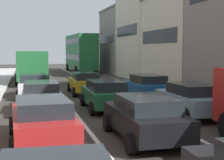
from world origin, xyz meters
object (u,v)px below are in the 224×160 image
Objects in this scene: wagon_right_lane_far at (147,86)px; bus_far_queue_secondary at (81,51)px; hatchback_centre_lane_third at (105,94)px; wagon_left_lane_second at (42,120)px; sedan_left_lane_third at (41,96)px; sedan_left_lane_fourth at (33,85)px; sedan_centre_lane_second at (145,117)px; coupe_centre_lane_fourth at (85,82)px; bus_mid_queue_primary at (31,63)px; sedan_right_lane_behind_truck at (191,99)px.

wagon_right_lane_far is 26.15m from bus_far_queue_secondary.
hatchback_centre_lane_third is 29.39m from bus_far_queue_secondary.
wagon_left_lane_second is at bearing 166.53° from bus_far_queue_secondary.
wagon_left_lane_second is 0.41× the size of bus_far_queue_secondary.
sedan_left_lane_third is 1.01× the size of sedan_left_lane_fourth.
sedan_centre_lane_second is at bearing -179.57° from hatchback_centre_lane_third.
bus_far_queue_secondary is at bearing -8.00° from coupe_centre_lane_fourth.
bus_mid_queue_primary reaches higher than coupe_centre_lane_fourth.
bus_far_queue_secondary reaches higher than sedan_right_lane_behind_truck.
wagon_left_lane_second is at bearing 149.76° from hatchback_centre_lane_third.
bus_mid_queue_primary is at bearing 8.92° from sedan_centre_lane_second.
sedan_left_lane_third is at bearing 27.40° from sedan_centre_lane_second.
bus_far_queue_secondary is (6.62, 28.99, 2.03)m from sedan_left_lane_third.
bus_mid_queue_primary is 0.99× the size of bus_far_queue_secondary.
bus_far_queue_secondary is at bearing -27.68° from bus_mid_queue_primary.
sedan_right_lane_behind_truck is 1.00× the size of wagon_right_lane_far.
sedan_right_lane_behind_truck is at bearing -160.07° from bus_mid_queue_primary.
bus_mid_queue_primary reaches higher than wagon_right_lane_far.
wagon_left_lane_second is 7.45m from sedan_right_lane_behind_truck.
coupe_centre_lane_fourth is 0.41× the size of bus_far_queue_secondary.
sedan_right_lane_behind_truck is 0.41× the size of bus_far_queue_secondary.
coupe_centre_lane_fourth is 1.00× the size of sedan_right_lane_behind_truck.
sedan_centre_lane_second is 6.82m from sedan_left_lane_third.
wagon_right_lane_far is (-0.05, 5.61, 0.00)m from sedan_right_lane_behind_truck.
hatchback_centre_lane_third is 1.00× the size of sedan_right_lane_behind_truck.
sedan_centre_lane_second is at bearing 134.99° from sedan_right_lane_behind_truck.
coupe_centre_lane_fourth and wagon_right_lane_far have the same top height.
sedan_left_lane_fourth is at bearing 68.45° from wagon_right_lane_far.
wagon_left_lane_second is 1.01× the size of wagon_right_lane_far.
sedan_left_lane_fourth is at bearing 32.31° from hatchback_centre_lane_third.
coupe_centre_lane_fourth is (0.07, 6.33, 0.00)m from hatchback_centre_lane_third.
wagon_left_lane_second is 35.44m from bus_far_queue_secondary.
sedan_centre_lane_second and sedan_left_lane_third have the same top height.
sedan_centre_lane_second is 1.00× the size of wagon_right_lane_far.
sedan_right_lane_behind_truck is at bearing -139.96° from sedan_left_lane_fourth.
sedan_centre_lane_second is 1.00× the size of hatchback_centre_lane_third.
sedan_centre_lane_second is 0.99× the size of wagon_left_lane_second.
sedan_left_lane_fourth is (-0.28, 5.48, 0.00)m from sedan_left_lane_third.
coupe_centre_lane_fourth is at bearing -18.68° from wagon_left_lane_second.
bus_far_queue_secondary is at bearing -16.32° from sedan_left_lane_fourth.
sedan_left_lane_fourth is 0.41× the size of bus_mid_queue_primary.
bus_far_queue_secondary is at bearing -11.24° from sedan_left_lane_third.
sedan_left_lane_fourth is at bearing 40.73° from sedan_right_lane_behind_truck.
bus_mid_queue_primary is (-0.21, 15.92, 0.96)m from sedan_left_lane_third.
hatchback_centre_lane_third is 0.41× the size of bus_mid_queue_primary.
bus_mid_queue_primary is at bearing 12.69° from hatchback_centre_lane_third.
wagon_left_lane_second is 1.01× the size of coupe_centre_lane_fourth.
sedan_left_lane_fourth is (-3.38, 11.55, 0.00)m from sedan_centre_lane_second.
sedan_left_lane_third is (-3.10, 6.07, 0.00)m from sedan_centre_lane_second.
sedan_centre_lane_second and hatchback_centre_lane_third have the same top height.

